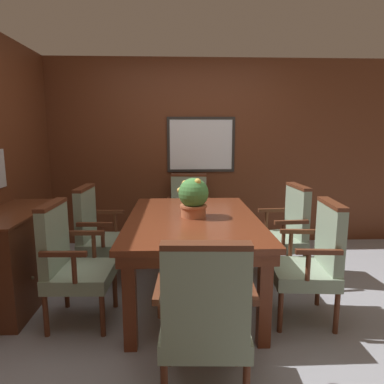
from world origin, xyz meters
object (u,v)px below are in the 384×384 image
Objects in this scene: sideboard_cabinet at (16,257)px; chair_right_far at (285,229)px; chair_head_far at (188,211)px; dining_table at (193,227)px; chair_left_near at (70,260)px; chair_left_far at (98,232)px; chair_head_near at (205,317)px; potted_plant at (193,197)px; chair_right_near at (313,259)px.

chair_right_far is at bearing 9.37° from sideboard_cabinet.
sideboard_cabinet is at bearing -135.38° from chair_head_far.
dining_table is 1.79× the size of chair_left_near.
chair_head_far is (0.00, 1.27, -0.15)m from dining_table.
chair_head_near is (0.95, -1.66, 0.00)m from chair_left_far.
dining_table is 1.79× the size of chair_head_far.
chair_left_near is at bearing -31.38° from sideboard_cabinet.
chair_right_far is 1.31m from chair_head_far.
chair_head_far is at bearing 90.26° from potted_plant.
chair_right_far is 1.92m from chair_head_near.
dining_table is at bearing -84.79° from chair_head_far.
dining_table is at bearing -71.56° from chair_right_far.
potted_plant reaches higher than chair_right_near.
chair_right_near reaches higher than dining_table.
chair_right_far is 1.00× the size of chair_head_far.
chair_right_near is 1.00× the size of chair_left_far.
chair_left_near is 1.33m from chair_head_near.
chair_right_near is 1.93m from chair_left_near.
chair_right_far is at bearing -66.28° from chair_left_near.
chair_head_far is at bearing -86.90° from chair_head_near.
chair_left_far is 1.11m from potted_plant.
chair_right_near is at bearing -55.61° from chair_head_far.
chair_right_near is 1.00× the size of chair_head_near.
dining_table is 1.79× the size of chair_head_near.
chair_head_far is 2.04m from sideboard_cabinet.
chair_left_far is 1.91m from chair_head_near.
chair_head_near is 1.00× the size of chair_head_far.
chair_head_far is 1.34m from potted_plant.
chair_head_near is at bearing -89.53° from dining_table.
chair_left_near is (-1.93, 0.04, 0.00)m from chair_right_near.
chair_head_far is at bearing -28.77° from chair_left_near.
chair_left_far is at bearing 157.28° from potted_plant.
potted_plant is (-0.00, 1.26, 0.43)m from chair_head_near.
dining_table is 1.59m from sideboard_cabinet.
potted_plant reaches higher than chair_head_far.
chair_left_far and chair_head_far have the same top height.
chair_left_near is 1.00× the size of chair_head_far.
chair_right_far is at bearing -36.44° from chair_head_far.
dining_table is 1.27m from chair_head_near.
chair_right_far reaches higher than dining_table.
chair_right_near is at bearing -110.30° from chair_left_far.
chair_left_far reaches higher than dining_table.
chair_left_far is 1.00× the size of chair_head_far.
chair_right_far and chair_right_near have the same top height.
chair_head_near is at bearing -43.54° from chair_right_near.
chair_left_near is 2.75× the size of potted_plant.
chair_right_near is (-0.03, -0.82, 0.00)m from chair_right_far.
chair_left_far reaches higher than sideboard_cabinet.
chair_left_near and chair_head_far have the same top height.
chair_right_near is 2.06m from chair_left_far.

